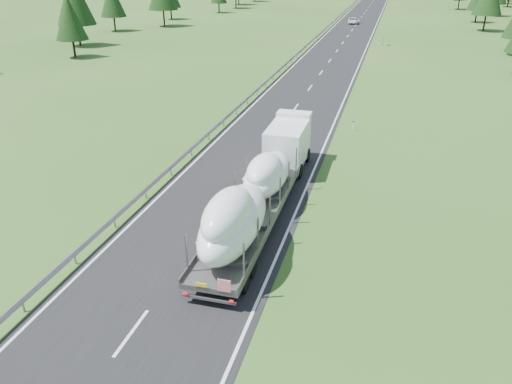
# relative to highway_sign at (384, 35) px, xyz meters

# --- Properties ---
(ground) EXTENTS (400.00, 400.00, 0.00)m
(ground) POSITION_rel_highway_sign_xyz_m (-7.20, -80.00, -1.81)
(ground) COLOR #2E531B
(ground) RESTS_ON ground
(road_surface) EXTENTS (10.00, 400.00, 0.02)m
(road_surface) POSITION_rel_highway_sign_xyz_m (-7.20, 20.00, -1.80)
(road_surface) COLOR black
(road_surface) RESTS_ON ground
(guardrail) EXTENTS (0.10, 400.00, 0.76)m
(guardrail) POSITION_rel_highway_sign_xyz_m (-12.50, 19.94, -1.21)
(guardrail) COLOR slate
(guardrail) RESTS_ON ground
(marker_posts) EXTENTS (0.13, 350.08, 1.00)m
(marker_posts) POSITION_rel_highway_sign_xyz_m (-0.70, 75.00, -1.27)
(marker_posts) COLOR silver
(marker_posts) RESTS_ON ground
(highway_sign) EXTENTS (0.08, 0.90, 2.60)m
(highway_sign) POSITION_rel_highway_sign_xyz_m (0.00, 0.00, 0.00)
(highway_sign) COLOR slate
(highway_sign) RESTS_ON ground
(boat_truck) EXTENTS (2.86, 19.99, 4.35)m
(boat_truck) POSITION_rel_highway_sign_xyz_m (-4.63, -68.62, 0.42)
(boat_truck) COLOR white
(boat_truck) RESTS_ON ground
(distant_van) EXTENTS (2.50, 5.09, 1.39)m
(distant_van) POSITION_rel_highway_sign_xyz_m (-8.08, 30.54, -1.11)
(distant_van) COLOR silver
(distant_van) RESTS_ON ground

